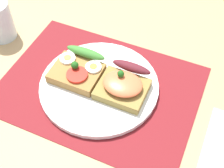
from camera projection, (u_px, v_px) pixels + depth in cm
name	position (u px, v px, depth cm)	size (l,w,h in cm)	color
ground_plane	(100.00, 93.00, 67.95)	(120.00, 90.00, 3.20)	tan
placemat	(99.00, 88.00, 66.59)	(41.69, 30.52, 0.30)	maroon
plate	(99.00, 86.00, 66.04)	(25.37, 25.37, 1.10)	white
sandwich_egg_tomato	(78.00, 69.00, 66.20)	(10.37, 9.80, 4.30)	olive
sandwich_salmon	(124.00, 84.00, 63.21)	(10.02, 9.95, 5.19)	olive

